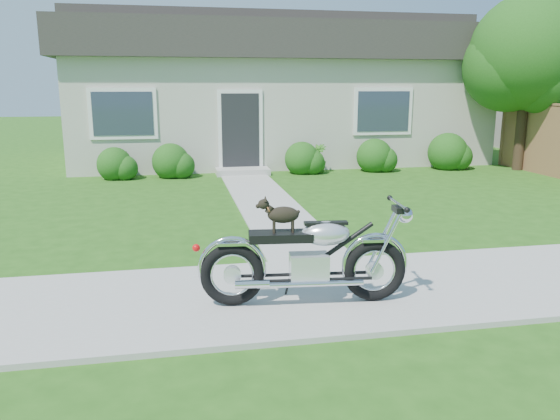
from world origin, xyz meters
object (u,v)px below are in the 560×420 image
object	(u,v)px
house	(275,90)
tree_near	(534,58)
potted_plant_left	(117,165)
potted_plant_right	(318,159)
motorcycle_with_dog	(309,257)

from	to	relation	value
house	tree_near	xyz separation A→B (m)	(6.26, -4.09, 0.86)
house	potted_plant_left	bearing A→B (deg)	-143.67
tree_near	house	bearing A→B (deg)	146.84
potted_plant_right	motorcycle_with_dog	distance (m)	9.23
tree_near	potted_plant_right	xyz separation A→B (m)	(-5.72, 0.65, -2.63)
tree_near	potted_plant_left	world-z (taller)	tree_near
house	potted_plant_left	distance (m)	6.09
potted_plant_left	motorcycle_with_dog	bearing A→B (deg)	-72.71
potted_plant_left	motorcycle_with_dog	distance (m)	9.31
house	motorcycle_with_dog	size ratio (longest dim) A/B	5.67
house	tree_near	bearing A→B (deg)	-33.16
tree_near	motorcycle_with_dog	bearing A→B (deg)	-134.77
potted_plant_left	potted_plant_right	bearing A→B (deg)	0.00
tree_near	potted_plant_right	bearing A→B (deg)	173.55
motorcycle_with_dog	house	bearing A→B (deg)	86.99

